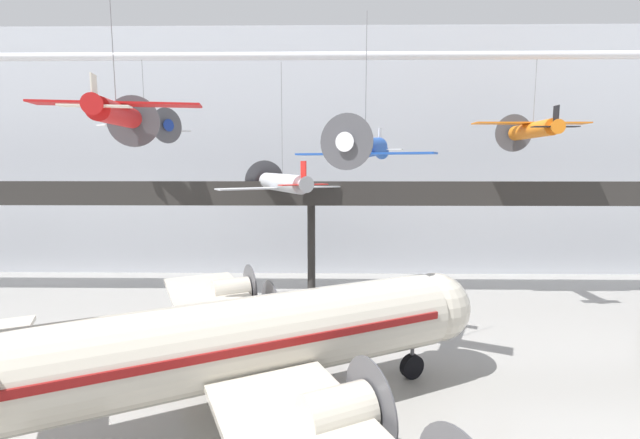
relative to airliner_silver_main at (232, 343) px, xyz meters
name	(u,v)px	position (x,y,z in m)	size (l,w,h in m)	color
hangar_back_wall	(314,154)	(2.68, 27.36, 8.58)	(140.00, 3.00, 24.48)	silver
mezzanine_walkway	(311,200)	(2.68, 19.32, 4.51)	(110.00, 3.20, 9.82)	#2D2B28
ceiling_truss_beam	(309,56)	(2.68, 15.80, 15.54)	(120.00, 0.60, 0.60)	silver
airliner_silver_main	(232,343)	(0.00, 0.00, 0.00)	(24.18, 28.42, 10.66)	beige
suspended_plane_silver_racer	(283,183)	(0.65, 15.51, 6.11)	(9.41, 8.43, 10.73)	silver
suspended_plane_orange_highwing	(533,129)	(19.52, 15.69, 10.14)	(8.61, 7.00, 6.66)	orange
suspended_plane_red_highwing	(117,113)	(-5.69, 2.79, 9.91)	(7.62, 6.27, 6.79)	red
suspended_plane_blue_trainer	(365,149)	(6.02, 5.34, 8.36)	(7.20, 6.28, 7.90)	#1E4CAD
suspended_plane_white_twin	(145,125)	(-9.68, 15.44, 10.48)	(6.02, 6.56, 6.19)	silver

